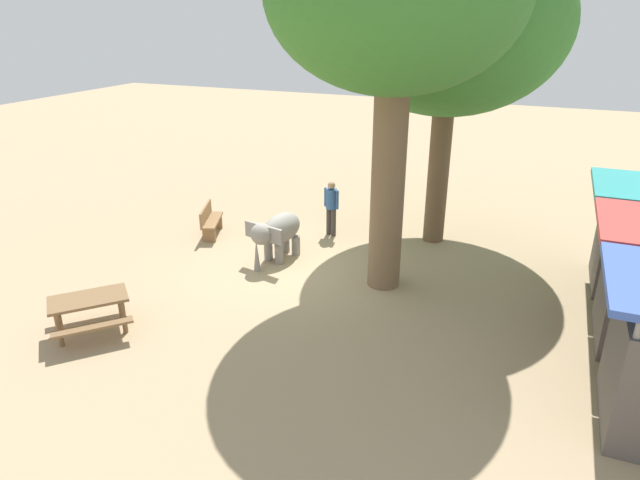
{
  "coord_description": "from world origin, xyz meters",
  "views": [
    {
      "loc": [
        11.53,
        5.74,
        6.11
      ],
      "look_at": [
        -0.3,
        0.79,
        0.8
      ],
      "focal_mm": 31.24,
      "sensor_mm": 36.0,
      "label": 1
    }
  ],
  "objects": [
    {
      "name": "ground_plane",
      "position": [
        0.0,
        0.0,
        0.0
      ],
      "size": [
        60.0,
        60.0,
        0.0
      ],
      "primitive_type": "plane",
      "color": "tan"
    },
    {
      "name": "elephant",
      "position": [
        -0.41,
        -0.46,
        0.78
      ],
      "size": [
        1.78,
        1.21,
        1.22
      ],
      "rotation": [
        0.0,
        0.0,
        6.06
      ],
      "color": "gray",
      "rests_on": "ground_plane"
    },
    {
      "name": "person_handler",
      "position": [
        -2.58,
        0.19,
        0.95
      ],
      "size": [
        0.32,
        0.49,
        1.62
      ],
      "rotation": [
        0.0,
        0.0,
        -0.3
      ],
      "color": "#3F3833",
      "rests_on": "ground_plane"
    },
    {
      "name": "shade_tree_main",
      "position": [
        -3.37,
        3.02,
        5.8
      ],
      "size": [
        6.42,
        5.89,
        8.1
      ],
      "color": "brown",
      "rests_on": "ground_plane"
    },
    {
      "name": "wooden_bench",
      "position": [
        -1.21,
        -3.06,
        0.47
      ],
      "size": [
        1.45,
        0.89,
        0.88
      ],
      "rotation": [
        0.0,
        0.0,
        0.38
      ],
      "color": "olive",
      "rests_on": "ground_plane"
    },
    {
      "name": "picnic_table_near",
      "position": [
        4.25,
        -2.36,
        0.59
      ],
      "size": [
        2.11,
        2.1,
        0.78
      ],
      "rotation": [
        0.0,
        0.0,
        2.4
      ],
      "color": "brown",
      "rests_on": "ground_plane"
    }
  ]
}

